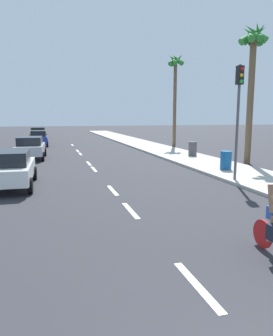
% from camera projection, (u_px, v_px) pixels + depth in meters
% --- Properties ---
extents(ground_plane, '(160.00, 160.00, 0.00)m').
position_uv_depth(ground_plane, '(86.00, 161.00, 21.76)').
color(ground_plane, '#2D2D33').
extents(sidewalk_strip, '(3.60, 80.00, 0.14)m').
position_uv_depth(sidewalk_strip, '(173.00, 153.00, 25.52)').
color(sidewalk_strip, '#B2ADA3').
rests_on(sidewalk_strip, ground).
extents(lane_stripe_1, '(0.16, 1.80, 0.01)m').
position_uv_depth(lane_stripe_1, '(197.00, 285.00, 5.73)').
color(lane_stripe_1, white).
rests_on(lane_stripe_1, ground).
extents(lane_stripe_2, '(0.16, 1.80, 0.01)m').
position_uv_depth(lane_stripe_2, '(131.00, 210.00, 10.28)').
color(lane_stripe_2, white).
rests_on(lane_stripe_2, ground).
extents(lane_stripe_3, '(0.16, 1.80, 0.01)m').
position_uv_depth(lane_stripe_3, '(113.00, 190.00, 13.06)').
color(lane_stripe_3, white).
rests_on(lane_stripe_3, ground).
extents(lane_stripe_4, '(0.16, 1.80, 0.01)m').
position_uv_depth(lane_stripe_4, '(94.00, 169.00, 18.29)').
color(lane_stripe_4, white).
rests_on(lane_stripe_4, ground).
extents(lane_stripe_5, '(0.16, 1.80, 0.01)m').
position_uv_depth(lane_stripe_5, '(89.00, 163.00, 20.51)').
color(lane_stripe_5, white).
rests_on(lane_stripe_5, ground).
extents(lane_stripe_6, '(0.16, 1.80, 0.01)m').
position_uv_depth(lane_stripe_6, '(80.00, 154.00, 25.71)').
color(lane_stripe_6, white).
rests_on(lane_stripe_6, ground).
extents(lane_stripe_7, '(0.16, 1.80, 0.01)m').
position_uv_depth(lane_stripe_7, '(78.00, 151.00, 28.03)').
color(lane_stripe_7, white).
rests_on(lane_stripe_7, ground).
extents(lane_stripe_8, '(0.16, 1.80, 0.01)m').
position_uv_depth(lane_stripe_8, '(72.00, 145.00, 33.83)').
color(lane_stripe_8, white).
rests_on(lane_stripe_8, ground).
extents(parked_car_white, '(2.05, 4.32, 1.57)m').
position_uv_depth(parked_car_white, '(10.00, 168.00, 13.48)').
color(parked_car_white, white).
rests_on(parked_car_white, ground).
extents(parked_car_silver, '(2.13, 4.37, 1.57)m').
position_uv_depth(parked_car_silver, '(30.00, 147.00, 22.56)').
color(parked_car_silver, '#B7BABF').
rests_on(parked_car_silver, ground).
extents(parked_car_blue, '(1.86, 3.91, 1.57)m').
position_uv_depth(parked_car_blue, '(38.00, 138.00, 32.18)').
color(parked_car_blue, '#1E389E').
rests_on(parked_car_blue, ground).
extents(parked_car_yellow, '(2.14, 4.55, 1.57)m').
position_uv_depth(parked_car_yellow, '(38.00, 133.00, 41.94)').
color(parked_car_yellow, gold).
rests_on(parked_car_yellow, ground).
extents(palm_tree_mid, '(1.78, 1.87, 8.55)m').
position_uv_depth(palm_tree_mid, '(253.00, 58.00, 19.39)').
color(palm_tree_mid, brown).
rests_on(palm_tree_mid, ground).
extents(palm_tree_far, '(1.73, 1.71, 8.87)m').
position_uv_depth(palm_tree_far, '(175.00, 74.00, 29.97)').
color(palm_tree_far, brown).
rests_on(palm_tree_far, ground).
extents(traffic_signal, '(0.28, 0.33, 5.20)m').
position_uv_depth(traffic_signal, '(239.00, 102.00, 14.08)').
color(traffic_signal, '#4C4C51').
rests_on(traffic_signal, ground).
extents(trash_bin_near, '(0.60, 0.60, 1.00)m').
position_uv_depth(trash_bin_near, '(226.00, 160.00, 17.27)').
color(trash_bin_near, '#14518C').
rests_on(trash_bin_near, sidewalk_strip).
extents(trash_bin_far, '(0.60, 0.60, 1.02)m').
position_uv_depth(trash_bin_far, '(193.00, 149.00, 23.31)').
color(trash_bin_far, '#47474C').
rests_on(trash_bin_far, sidewalk_strip).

